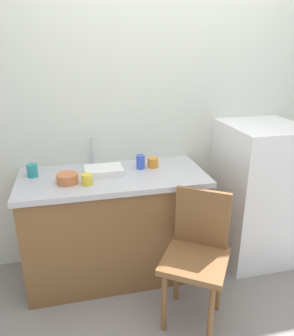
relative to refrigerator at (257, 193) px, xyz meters
The scene contains 13 objects.
ground_plane 1.17m from the refrigerator, 141.30° to the right, with size 8.00×8.00×0.00m, color gray.
back_wall 1.12m from the refrigerator, 155.00° to the left, with size 4.80×0.10×2.58m, color silver.
cabinet_base 1.23m from the refrigerator, behind, with size 1.34×0.60×0.82m, color brown.
countertop 1.24m from the refrigerator, behind, with size 1.38×0.64×0.04m, color #B7B7BC.
faucet 1.42m from the refrigerator, 168.72° to the left, with size 0.02×0.02×0.23m, color #B7B7BC.
refrigerator is the anchor object (origin of this frame).
chair 0.95m from the refrigerator, 143.49° to the right, with size 0.55×0.55×0.89m.
dish_tray 1.31m from the refrigerator, behind, with size 0.28×0.20×0.05m, color white.
terracotta_bowl 1.58m from the refrigerator, behind, with size 0.15×0.15×0.07m, color #C67042.
cup_teal 1.82m from the refrigerator, behind, with size 0.08×0.08×0.09m, color teal.
cup_blue 1.04m from the refrigerator, behind, with size 0.07×0.07×0.11m, color blue.
cup_orange 0.95m from the refrigerator, behind, with size 0.08×0.08×0.08m, color orange.
cup_yellow 1.45m from the refrigerator, behind, with size 0.08×0.08×0.08m, color yellow.
Camera 1 is at (-0.70, -1.62, 1.77)m, focal length 35.18 mm.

